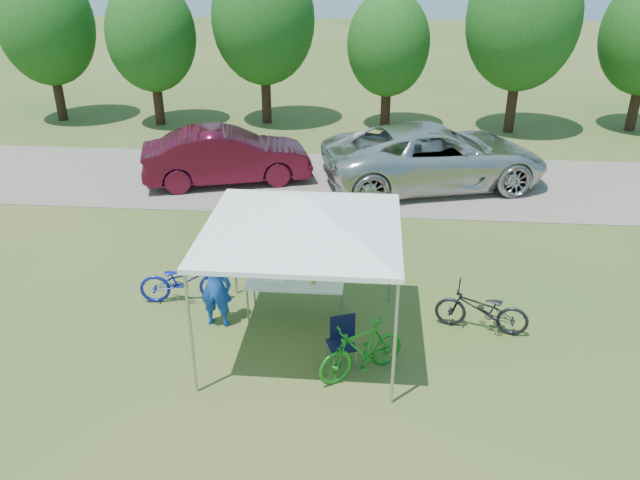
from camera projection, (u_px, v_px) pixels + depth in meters
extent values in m
plane|color=#2D5119|center=(304.00, 340.00, 10.90)|extent=(100.00, 100.00, 0.00)
cube|color=gray|center=(334.00, 181.00, 18.08)|extent=(24.00, 5.00, 0.02)
cylinder|color=#A5A5AA|center=(191.00, 335.00, 9.22)|extent=(0.05, 0.05, 2.10)
cylinder|color=#A5A5AA|center=(395.00, 345.00, 8.98)|extent=(0.05, 0.05, 2.10)
cylinder|color=#A5A5AA|center=(234.00, 246.00, 11.91)|extent=(0.05, 0.05, 2.10)
cylinder|color=#A5A5AA|center=(391.00, 252.00, 11.67)|extent=(0.05, 0.05, 2.10)
cube|color=white|center=(302.00, 229.00, 9.97)|extent=(3.15, 3.15, 0.08)
pyramid|color=white|center=(302.00, 195.00, 9.72)|extent=(4.53, 4.53, 0.55)
cylinder|color=#382314|center=(59.00, 96.00, 23.92)|extent=(0.36, 0.36, 1.89)
ellipsoid|color=#144711|center=(46.00, 25.00, 22.81)|extent=(3.46, 3.46, 4.32)
cylinder|color=#382314|center=(158.00, 101.00, 23.37)|extent=(0.36, 0.36, 1.75)
ellipsoid|color=#144711|center=(151.00, 35.00, 22.34)|extent=(3.20, 3.20, 4.00)
cylinder|color=#382314|center=(266.00, 96.00, 23.53)|extent=(0.36, 0.36, 2.03)
ellipsoid|color=#144711|center=(263.00, 19.00, 22.34)|extent=(3.71, 3.71, 4.64)
cylinder|color=#382314|center=(386.00, 105.00, 23.09)|extent=(0.36, 0.36, 1.61)
ellipsoid|color=#144711|center=(388.00, 44.00, 22.15)|extent=(2.94, 2.94, 3.68)
cylinder|color=#382314|center=(512.00, 103.00, 22.36)|extent=(0.36, 0.36, 2.10)
ellipsoid|color=#144711|center=(523.00, 19.00, 21.13)|extent=(3.84, 3.84, 4.80)
cylinder|color=#382314|center=(634.00, 106.00, 22.61)|extent=(0.36, 0.36, 1.82)
cube|color=white|center=(295.00, 282.00, 11.34)|extent=(1.76, 0.73, 0.04)
cylinder|color=#A5A5AA|center=(248.00, 306.00, 11.28)|extent=(0.04, 0.04, 0.69)
cylinder|color=#A5A5AA|center=(340.00, 310.00, 11.15)|extent=(0.04, 0.04, 0.69)
cylinder|color=#A5A5AA|center=(254.00, 289.00, 11.84)|extent=(0.04, 0.04, 0.69)
cylinder|color=#A5A5AA|center=(342.00, 293.00, 11.71)|extent=(0.04, 0.04, 0.69)
cube|color=black|center=(342.00, 345.00, 10.10)|extent=(0.54, 0.54, 0.04)
cube|color=black|center=(343.00, 326.00, 10.19)|extent=(0.41, 0.18, 0.42)
cylinder|color=#A5A5AA|center=(329.00, 362.00, 10.03)|extent=(0.02, 0.02, 0.38)
cylinder|color=#A5A5AA|center=(352.00, 363.00, 10.01)|extent=(0.02, 0.02, 0.38)
cylinder|color=#A5A5AA|center=(331.00, 348.00, 10.37)|extent=(0.02, 0.02, 0.38)
cylinder|color=#A5A5AA|center=(353.00, 349.00, 10.34)|extent=(0.02, 0.02, 0.38)
cube|color=white|center=(275.00, 274.00, 11.30)|extent=(0.42, 0.28, 0.28)
cube|color=white|center=(275.00, 266.00, 11.23)|extent=(0.43, 0.30, 0.04)
cylinder|color=gold|center=(313.00, 282.00, 11.24)|extent=(0.09, 0.09, 0.07)
imported|color=#1746BA|center=(215.00, 285.00, 11.03)|extent=(0.62, 0.43, 1.62)
imported|color=#111D9A|center=(184.00, 280.00, 11.92)|extent=(1.78, 0.86, 0.89)
imported|color=#1C811E|center=(362.00, 349.00, 9.86)|extent=(1.55, 1.28, 0.95)
imported|color=black|center=(482.00, 309.00, 11.01)|extent=(1.72, 0.90, 0.86)
imported|color=beige|center=(435.00, 156.00, 17.41)|extent=(6.78, 4.45, 1.73)
imported|color=#4C0C1E|center=(227.00, 156.00, 17.71)|extent=(4.97, 2.93, 1.55)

